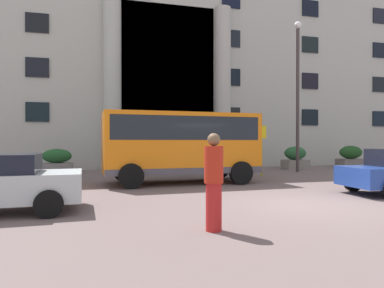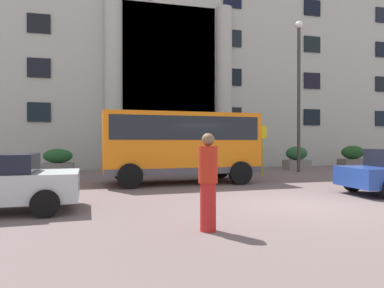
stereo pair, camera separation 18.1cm
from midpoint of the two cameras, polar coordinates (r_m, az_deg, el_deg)
ground_plane at (r=9.65m, az=17.70°, el=-9.93°), size 80.00×64.00×0.12m
office_building_facade at (r=26.65m, az=-3.33°, el=13.22°), size 36.26×9.77×15.15m
orange_minibus at (r=13.85m, az=-2.26°, el=0.37°), size 6.16×2.81×2.78m
bus_stop_sign at (r=16.79m, az=11.14°, el=-0.15°), size 0.44×0.08×2.42m
hedge_planter_far_west at (r=23.82m, az=24.57°, el=-2.00°), size 1.65×0.92×1.40m
hedge_planter_entrance_left at (r=18.90m, az=-21.69°, el=-2.78°), size 1.50×0.84×1.29m
hedge_planter_entrance_right at (r=18.72m, az=-1.30°, el=-2.81°), size 1.53×0.79×1.27m
hedge_planter_west at (r=21.65m, az=16.46°, el=-2.27°), size 1.43×0.97×1.36m
pedestrian_man_crossing at (r=6.48m, az=2.81°, el=-6.17°), size 0.36×0.36×1.83m
lamppost_plaza_centre at (r=19.98m, az=16.82°, el=9.28°), size 0.40×0.40×8.23m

